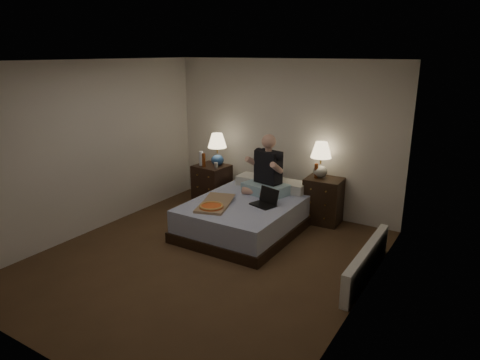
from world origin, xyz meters
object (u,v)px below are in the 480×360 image
Objects in this scene: lamp_left at (217,150)px; beer_bottle_left at (204,160)px; soda_can at (216,165)px; person at (266,165)px; pizza_box at (211,207)px; radiator at (366,262)px; nightstand_left at (212,185)px; laptop at (263,198)px; bed at (247,215)px; beer_bottle_right at (316,171)px; nightstand_right at (324,200)px; lamp_right at (321,160)px; water_bottle at (201,158)px.

beer_bottle_left is at bearing -130.29° from lamp_left.
person is at bearing -6.80° from soda_can.
pizza_box is 0.47× the size of radiator.
beer_bottle_left is (-0.07, -0.13, 0.47)m from nightstand_left.
laptop is 0.45× the size of pizza_box.
bed is 8.34× the size of beer_bottle_left.
lamp_left is at bearing 144.88° from bed.
pizza_box is at bearing -49.76° from beer_bottle_left.
nightstand_left is (-1.11, 0.67, 0.12)m from bed.
bed is at bearing -129.27° from beer_bottle_right.
nightstand_right is 0.64m from lamp_right.
beer_bottle_left is 1.93m from beer_bottle_right.
soda_can reaches higher than laptop.
pizza_box reaches higher than bed.
laptop is (-0.54, -1.01, 0.24)m from nightstand_right.
nightstand_right is at bearing 12.52° from soda_can.
lamp_right is 5.60× the size of soda_can.
bed is 1.30m from nightstand_left.
soda_can is at bearing -28.21° from nightstand_left.
beer_bottle_right reaches higher than beer_bottle_left.
laptop is (1.42, -0.74, 0.24)m from nightstand_left.
beer_bottle_left is (-1.18, 0.54, 0.59)m from bed.
pizza_box is at bearing -122.73° from beer_bottle_right.
lamp_right is at bearing 11.99° from beer_bottle_left.
water_bottle is at bearing -169.86° from lamp_right.
pizza_box is at bearing -58.15° from soda_can.
bed reaches higher than radiator.
soda_can is at bearing 149.55° from bed.
water_bottle is 2.50× the size of soda_can.
pizza_box is at bearing -58.74° from lamp_left.
water_bottle reaches higher than pizza_box.
soda_can is at bearing 3.72° from beer_bottle_left.
pizza_box is (0.71, -1.14, -0.24)m from soda_can.
water_bottle is (-0.25, -0.14, -0.16)m from lamp_left.
nightstand_left is 0.99× the size of nightstand_right.
beer_bottle_right is 0.68× the size of laptop.
nightstand_left is 1.36m from person.
water_bottle is 0.33× the size of pizza_box.
beer_bottle_left reaches higher than laptop.
nightstand_right is 1.28× the size of lamp_right.
beer_bottle_right is at bearing 50.86° from bed.
lamp_right is 0.60× the size of person.
nightstand_left is 0.45× the size of radiator.
bed is 1.43m from lamp_right.
person reaches higher than lamp_left.
radiator is (3.20, -1.05, -0.64)m from water_bottle.
nightstand_left is at bearing -174.55° from nightstand_right.
beer_bottle_right is at bearing 83.57° from laptop.
lamp_left is (0.09, 0.05, 0.64)m from nightstand_left.
beer_bottle_right is at bearing -120.90° from lamp_right.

